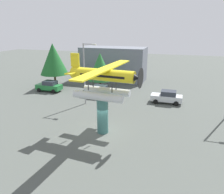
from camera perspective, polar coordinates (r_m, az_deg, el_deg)
The scene contains 10 objects.
ground_plane at distance 21.61m, azimuth -2.48°, elevation -9.38°, with size 140.00×140.00×0.00m, color #4C514C.
display_pedestal at distance 20.82m, azimuth -2.55°, elevation -4.86°, with size 1.10×1.10×3.70m, color #386B66.
floatplane_monument at distance 19.67m, azimuth -2.34°, elevation 4.58°, with size 6.97×10.45×4.00m.
car_near_green at distance 36.37m, azimuth -16.49°, elevation 2.84°, with size 4.20×2.02×1.76m.
car_mid_black at distance 32.10m, azimuth -3.51°, elevation 1.59°, with size 4.20×2.02×1.76m.
car_far_silver at distance 30.32m, azimuth 14.52°, elevation 0.04°, with size 4.20×2.02×1.76m.
streetlight_primary at distance 28.24m, azimuth -7.10°, elevation 7.20°, with size 1.84×0.28×8.13m.
storefront_building at distance 42.43m, azimuth 0.40°, elevation 8.90°, with size 12.44×5.65×6.43m, color slate.
tree_west at distance 37.94m, azimuth -15.44°, elevation 9.82°, with size 4.70×4.70×7.56m.
tree_east at distance 35.41m, azimuth -3.21°, elevation 8.13°, with size 4.07×4.07×6.15m.
Camera 1 is at (6.76, -17.96, 9.94)m, focal length 34.06 mm.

